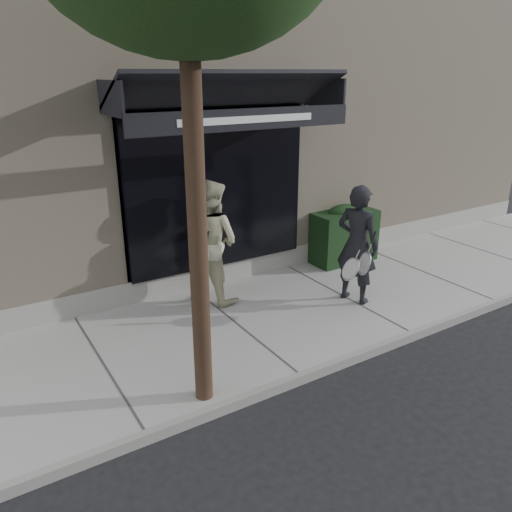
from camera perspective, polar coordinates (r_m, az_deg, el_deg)
ground at (r=8.60m, az=9.58°, el=-5.07°), size 80.00×80.00×0.00m
sidewalk at (r=8.57m, az=9.60°, el=-4.70°), size 20.00×3.00×0.12m
curb at (r=7.62m, az=17.36°, el=-8.68°), size 20.00×0.10×0.14m
building_facade at (r=11.95m, az=-6.06°, el=15.86°), size 14.30×8.04×5.64m
hedge at (r=9.91m, az=9.85°, el=2.48°), size 1.30×0.70×1.14m
pedestrian_front at (r=8.04m, az=11.49°, el=1.28°), size 0.86×0.93×1.92m
pedestrian_back at (r=7.95m, az=-5.17°, el=1.66°), size 1.08×1.19×1.98m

